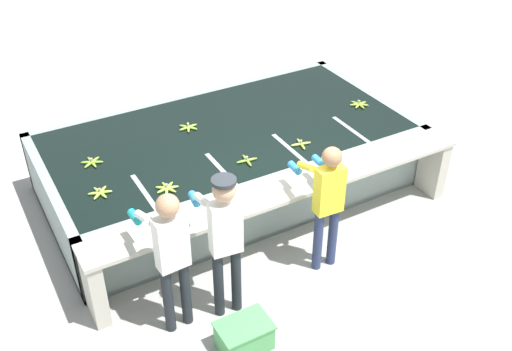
% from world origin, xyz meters
% --- Properties ---
extents(ground_plane, '(80.00, 80.00, 0.00)m').
position_xyz_m(ground_plane, '(0.00, 0.00, 0.00)').
color(ground_plane, '#999993').
rests_on(ground_plane, ground).
extents(wash_tank, '(4.95, 2.61, 0.88)m').
position_xyz_m(wash_tank, '(-0.00, 1.74, 0.43)').
color(wash_tank, gray).
rests_on(wash_tank, ground).
extents(work_ledge, '(4.95, 0.45, 0.88)m').
position_xyz_m(work_ledge, '(0.00, 0.23, 0.64)').
color(work_ledge, '#B7B2A3').
rests_on(work_ledge, ground).
extents(worker_0, '(0.43, 0.72, 1.71)m').
position_xyz_m(worker_0, '(-1.67, -0.29, 1.03)').
color(worker_0, '#1E2328').
rests_on(worker_0, ground).
extents(worker_1, '(0.46, 0.74, 1.75)m').
position_xyz_m(worker_1, '(-1.11, -0.36, 1.07)').
color(worker_1, '#1E2328').
rests_on(worker_1, ground).
extents(worker_2, '(0.43, 0.72, 1.64)m').
position_xyz_m(worker_2, '(0.21, -0.26, 0.98)').
color(worker_2, navy).
rests_on(worker_2, ground).
extents(banana_bunch_floating_0, '(0.28, 0.27, 0.08)m').
position_xyz_m(banana_bunch_floating_0, '(-1.24, 0.89, 0.90)').
color(banana_bunch_floating_0, '#9EC642').
rests_on(banana_bunch_floating_0, wash_tank).
extents(banana_bunch_floating_1, '(0.28, 0.28, 0.08)m').
position_xyz_m(banana_bunch_floating_1, '(2.02, 1.48, 0.90)').
color(banana_bunch_floating_1, '#8CB738').
rests_on(banana_bunch_floating_1, wash_tank).
extents(banana_bunch_floating_2, '(0.27, 0.28, 0.08)m').
position_xyz_m(banana_bunch_floating_2, '(-1.83, 1.87, 0.90)').
color(banana_bunch_floating_2, '#7FAD33').
rests_on(banana_bunch_floating_2, wash_tank).
extents(banana_bunch_floating_3, '(0.28, 0.28, 0.08)m').
position_xyz_m(banana_bunch_floating_3, '(-1.94, 1.19, 0.90)').
color(banana_bunch_floating_3, '#9EC642').
rests_on(banana_bunch_floating_3, wash_tank).
extents(banana_bunch_floating_4, '(0.28, 0.27, 0.08)m').
position_xyz_m(banana_bunch_floating_4, '(-0.43, 2.09, 0.90)').
color(banana_bunch_floating_4, '#8CB738').
rests_on(banana_bunch_floating_4, wash_tank).
extents(banana_bunch_floating_5, '(0.28, 0.28, 0.08)m').
position_xyz_m(banana_bunch_floating_5, '(-0.14, 0.96, 0.90)').
color(banana_bunch_floating_5, '#75A333').
rests_on(banana_bunch_floating_5, wash_tank).
extents(banana_bunch_floating_6, '(0.28, 0.28, 0.08)m').
position_xyz_m(banana_bunch_floating_6, '(0.67, 0.96, 0.90)').
color(banana_bunch_floating_6, '#93BC3D').
rests_on(banana_bunch_floating_6, wash_tank).
extents(knife_0, '(0.35, 0.07, 0.02)m').
position_xyz_m(knife_0, '(-0.57, 0.23, 0.89)').
color(knife_0, silver).
rests_on(knife_0, work_ledge).
extents(knife_1, '(0.27, 0.27, 0.02)m').
position_xyz_m(knife_1, '(0.66, 0.23, 0.89)').
color(knife_1, silver).
rests_on(knife_1, work_ledge).
extents(crate, '(0.55, 0.39, 0.32)m').
position_xyz_m(crate, '(-1.21, -0.92, 0.16)').
color(crate, '#4C9E56').
rests_on(crate, ground).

